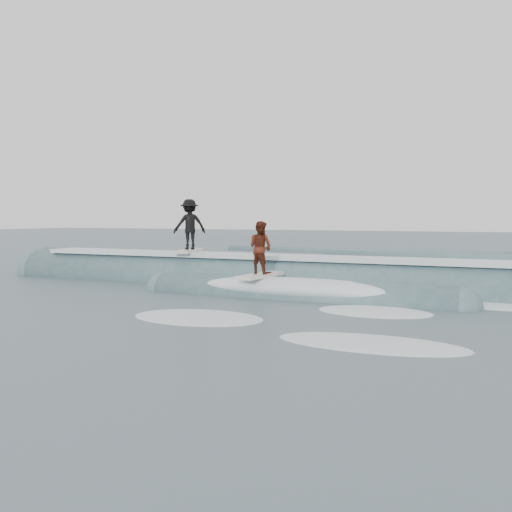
% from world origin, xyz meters
% --- Properties ---
extents(ground, '(160.00, 160.00, 0.00)m').
position_xyz_m(ground, '(0.00, 0.00, 0.00)').
color(ground, '#3C4F57').
rests_on(ground, ground).
extents(breaking_wave, '(22.10, 3.80, 2.04)m').
position_xyz_m(breaking_wave, '(0.34, 2.93, 0.05)').
color(breaking_wave, '#3C6466').
rests_on(breaking_wave, ground).
extents(surfer_black, '(1.29, 2.07, 1.89)m').
position_xyz_m(surfer_black, '(-3.06, 3.34, 2.01)').
color(surfer_black, silver).
rests_on(surfer_black, ground).
extents(surfer_red, '(0.88, 2.05, 1.65)m').
position_xyz_m(surfer_red, '(0.68, 1.14, 1.33)').
color(surfer_red, silver).
rests_on(surfer_red, ground).
extents(whitewater, '(9.12, 7.62, 0.10)m').
position_xyz_m(whitewater, '(4.33, -1.41, 0.00)').
color(whitewater, white).
rests_on(whitewater, ground).
extents(far_swells, '(39.87, 8.65, 0.80)m').
position_xyz_m(far_swells, '(0.50, 17.65, 0.00)').
color(far_swells, '#3C6466').
rests_on(far_swells, ground).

